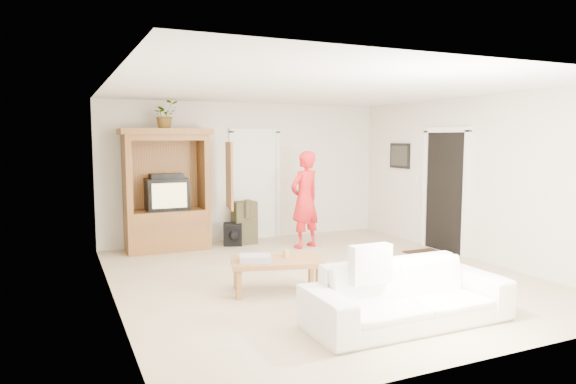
% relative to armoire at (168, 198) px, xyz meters
% --- Properties ---
extents(floor, '(6.00, 6.00, 0.00)m').
position_rel_armoire_xyz_m(floor, '(1.58, -2.66, -0.91)').
color(floor, tan).
rests_on(floor, ground).
extents(ceiling, '(6.00, 6.00, 0.00)m').
position_rel_armoire_xyz_m(ceiling, '(1.58, -2.66, 1.69)').
color(ceiling, white).
rests_on(ceiling, floor).
extents(wall_back, '(5.50, 0.00, 5.50)m').
position_rel_armoire_xyz_m(wall_back, '(1.58, 0.34, 0.39)').
color(wall_back, silver).
rests_on(wall_back, floor).
extents(wall_front, '(5.50, 0.00, 5.50)m').
position_rel_armoire_xyz_m(wall_front, '(1.58, -5.66, 0.39)').
color(wall_front, silver).
rests_on(wall_front, floor).
extents(wall_left, '(0.00, 6.00, 6.00)m').
position_rel_armoire_xyz_m(wall_left, '(-1.17, -2.66, 0.39)').
color(wall_left, silver).
rests_on(wall_left, floor).
extents(wall_right, '(0.00, 6.00, 6.00)m').
position_rel_armoire_xyz_m(wall_right, '(4.33, -2.66, 0.39)').
color(wall_right, silver).
rests_on(wall_right, floor).
extents(armoire, '(1.82, 1.14, 2.10)m').
position_rel_armoire_xyz_m(armoire, '(0.00, 0.00, 0.00)').
color(armoire, '#985F2F').
rests_on(armoire, floor).
extents(door_back, '(0.85, 0.05, 2.04)m').
position_rel_armoire_xyz_m(door_back, '(1.73, 0.31, 0.11)').
color(door_back, white).
rests_on(door_back, floor).
extents(doorway_right, '(0.05, 0.90, 2.04)m').
position_rel_armoire_xyz_m(doorway_right, '(4.30, -2.06, 0.11)').
color(doorway_right, black).
rests_on(doorway_right, floor).
extents(framed_picture, '(0.03, 0.60, 0.48)m').
position_rel_armoire_xyz_m(framed_picture, '(4.31, -0.76, 0.69)').
color(framed_picture, black).
rests_on(framed_picture, wall_right).
extents(doormat, '(0.60, 0.40, 0.02)m').
position_rel_armoire_xyz_m(doormat, '(3.88, -2.06, -0.90)').
color(doormat, '#382316').
rests_on(doormat, floor).
extents(plant, '(0.50, 0.46, 0.47)m').
position_rel_armoire_xyz_m(plant, '(-0.02, -0.03, 1.43)').
color(plant, '#4C7238').
rests_on(plant, armoire).
extents(man, '(0.73, 0.59, 1.72)m').
position_rel_armoire_xyz_m(man, '(2.24, -0.81, -0.05)').
color(man, red).
rests_on(man, floor).
extents(sofa, '(2.18, 0.86, 0.64)m').
position_rel_armoire_xyz_m(sofa, '(1.54, -4.66, -0.59)').
color(sofa, white).
rests_on(sofa, floor).
extents(coffee_table, '(1.25, 0.90, 0.42)m').
position_rel_armoire_xyz_m(coffee_table, '(0.73, -3.07, -0.54)').
color(coffee_table, '#986534').
rests_on(coffee_table, floor).
extents(towel, '(0.45, 0.39, 0.08)m').
position_rel_armoire_xyz_m(towel, '(0.45, -3.07, -0.45)').
color(towel, '#FF5491').
rests_on(towel, coffee_table).
extents(candle, '(0.08, 0.08, 0.10)m').
position_rel_armoire_xyz_m(candle, '(0.89, -3.02, -0.44)').
color(candle, tan).
rests_on(candle, coffee_table).
extents(backpack_black, '(0.37, 0.29, 0.41)m').
position_rel_armoire_xyz_m(backpack_black, '(1.11, -0.18, -0.71)').
color(backpack_black, black).
rests_on(backpack_black, floor).
extents(backpack_olive, '(0.43, 0.33, 0.78)m').
position_rel_armoire_xyz_m(backpack_olive, '(1.36, -0.08, -0.52)').
color(backpack_olive, '#47442B').
rests_on(backpack_olive, floor).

